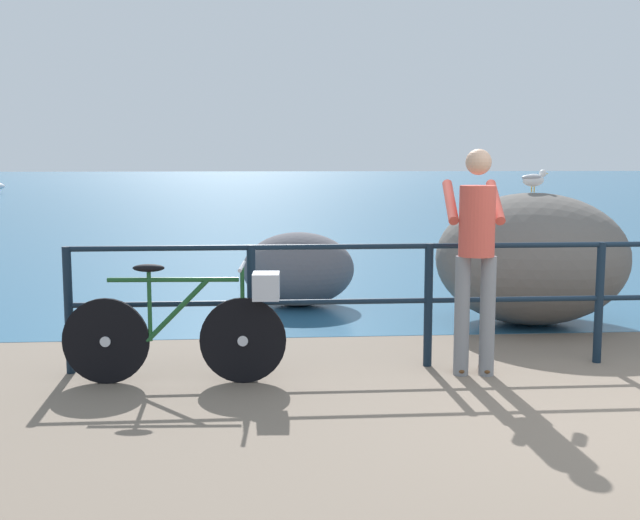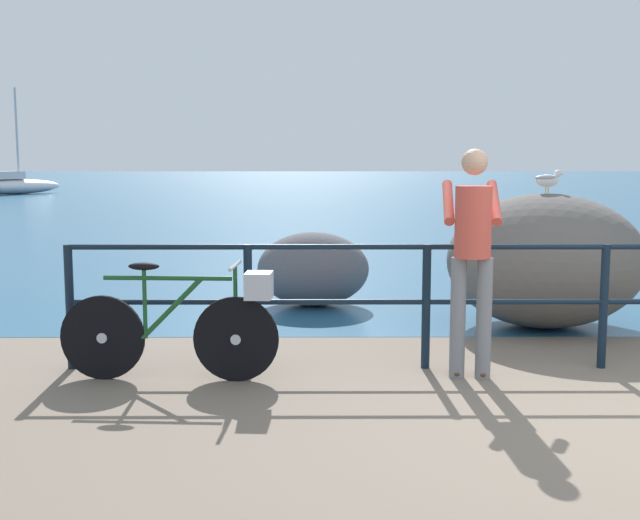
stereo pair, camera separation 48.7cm
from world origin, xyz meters
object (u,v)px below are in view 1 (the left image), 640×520
at_px(bicycle, 194,323).
at_px(seagull, 534,179).
at_px(breakwater_boulder_main, 532,259).
at_px(breakwater_boulder_left, 298,269).
at_px(person_at_railing, 476,251).

relative_size(bicycle, seagull, 5.00).
distance_m(breakwater_boulder_main, seagull, 0.82).
relative_size(breakwater_boulder_main, breakwater_boulder_left, 1.53).
xyz_separation_m(bicycle, breakwater_boulder_left, (0.95, 3.14, -0.04)).
distance_m(bicycle, breakwater_boulder_main, 3.85).
height_order(bicycle, breakwater_boulder_main, breakwater_boulder_main).
xyz_separation_m(breakwater_boulder_main, seagull, (0.02, 0.08, 0.82)).
distance_m(person_at_railing, seagull, 2.33).
height_order(bicycle, breakwater_boulder_left, bicycle).
bearing_deg(breakwater_boulder_main, breakwater_boulder_left, 153.59).
bearing_deg(person_at_railing, bicycle, 98.63).
relative_size(person_at_railing, breakwater_boulder_main, 0.90).
height_order(person_at_railing, breakwater_boulder_left, person_at_railing).
xyz_separation_m(bicycle, person_at_railing, (2.19, 0.08, 0.53)).
bearing_deg(breakwater_boulder_left, bicycle, -106.87).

